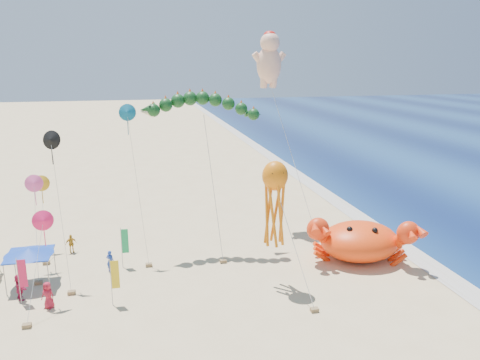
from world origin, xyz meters
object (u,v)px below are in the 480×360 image
crab_inflatable (360,240)px  dragon_kite (202,109)px  canopy_blue (29,252)px  octopus_kite (275,197)px  cherub_kite (269,58)px

crab_inflatable → dragon_kite: dragon_kite is taller
canopy_blue → octopus_kite: bearing=-12.5°
dragon_kite → octopus_kite: size_ratio=1.42×
dragon_kite → canopy_blue: size_ratio=3.85×
cherub_kite → canopy_blue: 25.50m
crab_inflatable → cherub_kite: 17.97m
crab_inflatable → cherub_kite: bearing=113.7°
octopus_kite → canopy_blue: octopus_kite is taller
octopus_kite → canopy_blue: 17.48m
octopus_kite → canopy_blue: bearing=167.5°
crab_inflatable → cherub_kite: size_ratio=0.47×
cherub_kite → octopus_kite: cherub_kite is taller
cherub_kite → dragon_kite: bearing=-144.8°
crab_inflatable → octopus_kite: 9.48m
canopy_blue → dragon_kite: bearing=18.4°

